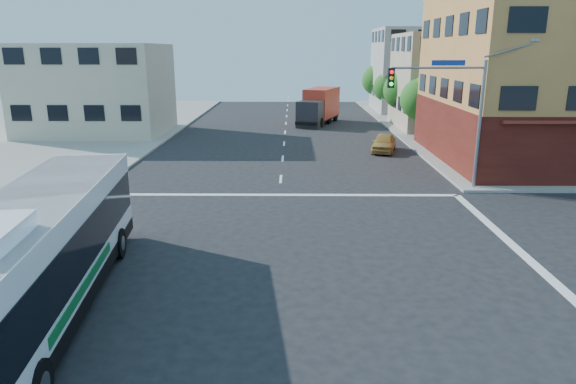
{
  "coord_description": "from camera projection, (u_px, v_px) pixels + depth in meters",
  "views": [
    {
      "loc": [
        0.7,
        -16.91,
        7.54
      ],
      "look_at": [
        0.52,
        3.03,
        1.97
      ],
      "focal_mm": 32.0,
      "sensor_mm": 36.0,
      "label": 1
    }
  ],
  "objects": [
    {
      "name": "signal_mast_ne",
      "position": [
        451.0,
        99.0,
        27.13
      ],
      "size": [
        7.91,
        1.13,
        8.07
      ],
      "color": "gray",
      "rests_on": "ground"
    },
    {
      "name": "building_west",
      "position": [
        97.0,
        90.0,
        46.27
      ],
      "size": [
        12.06,
        10.06,
        8.0
      ],
      "color": "beige",
      "rests_on": "ground"
    },
    {
      "name": "building_east_far",
      "position": [
        425.0,
        70.0,
        63.04
      ],
      "size": [
        12.06,
        10.06,
        10.0
      ],
      "color": "#A0A09B",
      "rests_on": "ground"
    },
    {
      "name": "transit_bus",
      "position": [
        36.0,
        255.0,
        14.53
      ],
      "size": [
        4.32,
        13.39,
        3.89
      ],
      "rotation": [
        0.0,
        0.0,
        0.12
      ],
      "color": "black",
      "rests_on": "ground"
    },
    {
      "name": "street_tree_b",
      "position": [
        403.0,
        88.0,
        51.81
      ],
      "size": [
        3.8,
        3.8,
        5.79
      ],
      "color": "#3A2815",
      "rests_on": "ground"
    },
    {
      "name": "parked_car",
      "position": [
        384.0,
        143.0,
        38.91
      ],
      "size": [
        2.62,
        4.3,
        1.37
      ],
      "primitive_type": "imported",
      "rotation": [
        0.0,
        0.0,
        -0.27
      ],
      "color": "#B58A3E",
      "rests_on": "ground"
    },
    {
      "name": "street_tree_d",
      "position": [
        378.0,
        78.0,
        67.19
      ],
      "size": [
        4.0,
        4.0,
        6.03
      ],
      "color": "#3A2815",
      "rests_on": "ground"
    },
    {
      "name": "ground",
      "position": [
        273.0,
        268.0,
        18.32
      ],
      "size": [
        120.0,
        120.0,
        0.0
      ],
      "primitive_type": "plane",
      "color": "black",
      "rests_on": "ground"
    },
    {
      "name": "building_east_near",
      "position": [
        460.0,
        82.0,
        49.69
      ],
      "size": [
        12.06,
        10.06,
        9.0
      ],
      "color": "tan",
      "rests_on": "ground"
    },
    {
      "name": "street_tree_a",
      "position": [
        423.0,
        97.0,
        44.15
      ],
      "size": [
        3.6,
        3.6,
        5.53
      ],
      "color": "#3A2815",
      "rests_on": "ground"
    },
    {
      "name": "box_truck",
      "position": [
        319.0,
        107.0,
        53.24
      ],
      "size": [
        4.92,
        8.3,
        3.6
      ],
      "rotation": [
        0.0,
        0.0,
        -0.35
      ],
      "color": "#242429",
      "rests_on": "ground"
    },
    {
      "name": "street_tree_c",
      "position": [
        389.0,
        85.0,
        59.6
      ],
      "size": [
        3.4,
        3.4,
        5.29
      ],
      "color": "#3A2815",
      "rests_on": "ground"
    }
  ]
}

